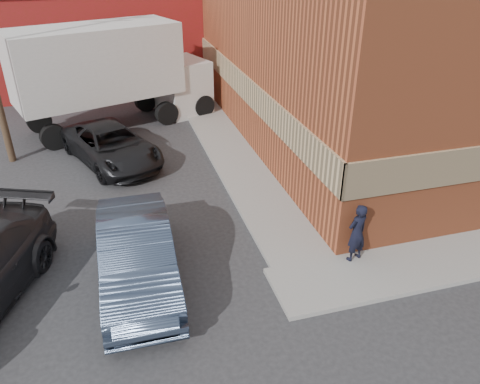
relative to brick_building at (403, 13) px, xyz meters
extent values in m
plane|color=#28282B|center=(-8.50, -9.00, -4.68)|extent=(90.00, 90.00, 0.00)
cube|color=#A54C2A|center=(0.00, 0.00, -0.18)|extent=(14.00, 18.00, 9.00)
cube|color=tan|center=(-7.04, 0.00, -2.38)|extent=(0.08, 18.16, 1.00)
cube|color=gray|center=(-7.90, 0.00, -4.62)|extent=(1.80, 18.00, 0.12)
cube|color=maroon|center=(-14.50, 11.00, -2.18)|extent=(16.00, 8.00, 5.00)
imported|color=black|center=(-6.62, -9.25, -3.76)|extent=(0.67, 0.54, 1.60)
imported|color=#344157|center=(-12.02, -8.50, -3.88)|extent=(1.77, 4.89, 1.60)
imported|color=black|center=(-12.32, -1.20, -3.99)|extent=(3.97, 5.46, 1.38)
cube|color=silver|center=(-12.50, 2.58, -1.81)|extent=(7.27, 4.72, 2.93)
cube|color=#228049|center=(-12.06, 1.29, -2.26)|extent=(6.20, 2.11, 0.90)
cube|color=silver|center=(-8.33, 3.99, -3.44)|extent=(2.71, 3.00, 2.48)
cylinder|color=black|center=(-14.49, 0.72, -4.18)|extent=(1.07, 0.64, 1.01)
cylinder|color=black|center=(-15.21, 2.86, -4.18)|extent=(1.07, 0.64, 1.01)
cylinder|color=black|center=(-9.79, 2.31, -4.18)|extent=(1.07, 0.64, 1.01)
cylinder|color=black|center=(-10.50, 4.44, -4.18)|extent=(1.07, 0.64, 1.01)
cylinder|color=black|center=(-7.97, 2.92, -4.18)|extent=(1.07, 0.64, 1.01)
cylinder|color=black|center=(-8.69, 5.05, -4.18)|extent=(1.07, 0.64, 1.01)
camera|label=1|loc=(-12.16, -17.86, 2.79)|focal=35.00mm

